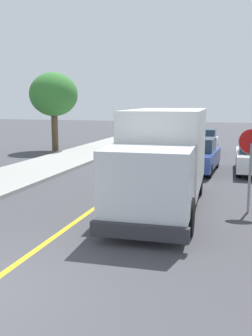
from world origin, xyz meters
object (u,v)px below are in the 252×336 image
(stop_sign, at_px, (251,154))
(street_tree_down_block, at_px, (54,95))
(parked_car_mid, at_px, (203,142))
(parked_car_near, at_px, (197,156))
(box_truck, at_px, (164,154))

(stop_sign, bearing_deg, street_tree_down_block, 137.27)
(street_tree_down_block, bearing_deg, parked_car_mid, 6.69)
(parked_car_near, height_order, street_tree_down_block, street_tree_down_block)
(stop_sign, distance_m, street_tree_down_block, 17.79)
(parked_car_mid, bearing_deg, box_truck, -89.79)
(box_truck, xyz_separation_m, street_tree_down_block, (-10.25, 12.11, 2.14))
(box_truck, height_order, parked_car_mid, box_truck)
(parked_car_mid, xyz_separation_m, street_tree_down_block, (-10.20, -1.20, 3.11))
(parked_car_mid, relative_size, street_tree_down_block, 0.81)
(parked_car_mid, height_order, stop_sign, stop_sign)
(parked_car_near, xyz_separation_m, parked_car_mid, (-0.39, 6.44, 0.00))
(street_tree_down_block, bearing_deg, stop_sign, -42.73)
(parked_car_near, height_order, parked_car_mid, same)
(parked_car_near, distance_m, street_tree_down_block, 12.23)
(stop_sign, xyz_separation_m, street_tree_down_block, (-12.98, 11.99, 2.05))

